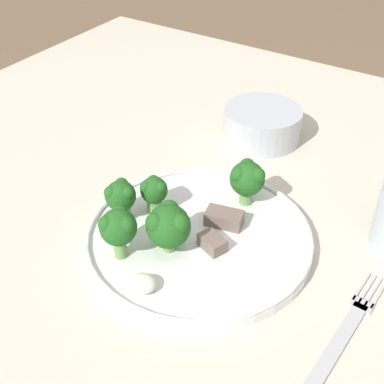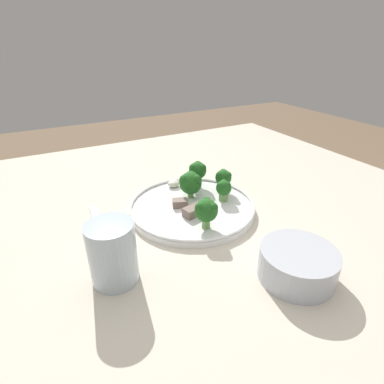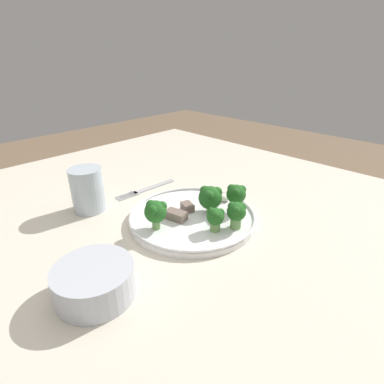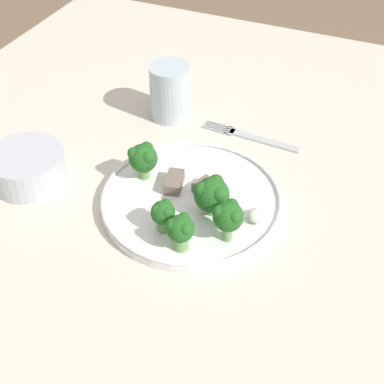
{
  "view_description": "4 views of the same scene",
  "coord_description": "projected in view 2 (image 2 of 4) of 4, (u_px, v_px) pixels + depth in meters",
  "views": [
    {
      "loc": [
        0.23,
        -0.43,
        1.2
      ],
      "look_at": [
        -0.05,
        0.0,
        0.82
      ],
      "focal_mm": 50.0,
      "sensor_mm": 36.0,
      "label": 1
    },
    {
      "loc": [
        0.25,
        0.49,
        1.1
      ],
      "look_at": [
        -0.02,
        -0.0,
        0.81
      ],
      "focal_mm": 28.0,
      "sensor_mm": 36.0,
      "label": 2
    },
    {
      "loc": [
        -0.42,
        0.39,
        1.1
      ],
      "look_at": [
        -0.0,
        -0.04,
        0.81
      ],
      "focal_mm": 28.0,
      "sensor_mm": 36.0,
      "label": 3
    },
    {
      "loc": [
        -0.57,
        -0.25,
        1.32
      ],
      "look_at": [
        -0.04,
        -0.03,
        0.8
      ],
      "focal_mm": 50.0,
      "sensor_mm": 36.0,
      "label": 4
    }
  ],
  "objects": [
    {
      "name": "broccoli_floret_near_rim_left",
      "position": [
        224.0,
        188.0,
        0.67
      ],
      "size": [
        0.04,
        0.03,
        0.05
      ],
      "color": "#709E56",
      "rests_on": "dinner_plate"
    },
    {
      "name": "broccoli_floret_center_left",
      "position": [
        223.0,
        178.0,
        0.71
      ],
      "size": [
        0.04,
        0.04,
        0.06
      ],
      "color": "#709E56",
      "rests_on": "dinner_plate"
    },
    {
      "name": "sauce_dollop",
      "position": [
        174.0,
        184.0,
        0.74
      ],
      "size": [
        0.03,
        0.03,
        0.02
      ],
      "color": "silver",
      "rests_on": "dinner_plate"
    },
    {
      "name": "drinking_glass",
      "position": [
        113.0,
        256.0,
        0.46
      ],
      "size": [
        0.07,
        0.07,
        0.1
      ],
      "color": "#B2C1CC",
      "rests_on": "table"
    },
    {
      "name": "fork",
      "position": [
        99.0,
        226.0,
        0.61
      ],
      "size": [
        0.03,
        0.18,
        0.0
      ],
      "color": "#B2B2B7",
      "rests_on": "table"
    },
    {
      "name": "table",
      "position": [
        186.0,
        250.0,
        0.68
      ],
      "size": [
        1.25,
        1.15,
        0.76
      ],
      "color": "beige",
      "rests_on": "ground_plane"
    },
    {
      "name": "broccoli_floret_center_back",
      "position": [
        206.0,
        210.0,
        0.57
      ],
      "size": [
        0.05,
        0.05,
        0.06
      ],
      "color": "#709E56",
      "rests_on": "dinner_plate"
    },
    {
      "name": "meat_slice_front_slice",
      "position": [
        181.0,
        203.0,
        0.66
      ],
      "size": [
        0.04,
        0.03,
        0.02
      ],
      "color": "#756056",
      "rests_on": "dinner_plate"
    },
    {
      "name": "meat_slice_middle_slice",
      "position": [
        194.0,
        211.0,
        0.62
      ],
      "size": [
        0.05,
        0.03,
        0.02
      ],
      "color": "#756056",
      "rests_on": "dinner_plate"
    },
    {
      "name": "dinner_plate",
      "position": [
        192.0,
        207.0,
        0.66
      ],
      "size": [
        0.28,
        0.28,
        0.02
      ],
      "color": "white",
      "rests_on": "table"
    },
    {
      "name": "cream_bowl",
      "position": [
        297.0,
        265.0,
        0.47
      ],
      "size": [
        0.12,
        0.12,
        0.05
      ],
      "color": "#B7BCC6",
      "rests_on": "table"
    },
    {
      "name": "broccoli_floret_back_left",
      "position": [
        191.0,
        182.0,
        0.68
      ],
      "size": [
        0.05,
        0.05,
        0.06
      ],
      "color": "#709E56",
      "rests_on": "dinner_plate"
    },
    {
      "name": "broccoli_floret_front_left",
      "position": [
        198.0,
        170.0,
        0.73
      ],
      "size": [
        0.04,
        0.04,
        0.06
      ],
      "color": "#709E56",
      "rests_on": "dinner_plate"
    }
  ]
}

